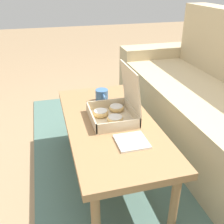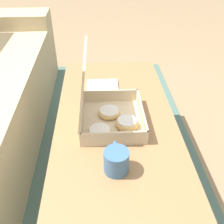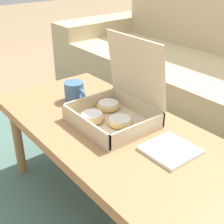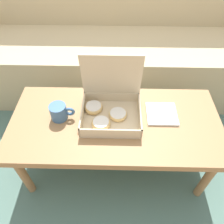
% 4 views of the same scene
% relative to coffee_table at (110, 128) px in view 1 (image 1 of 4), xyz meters
% --- Properties ---
extents(ground_plane, '(12.00, 12.00, 0.00)m').
position_rel_coffee_table_xyz_m(ground_plane, '(0.00, 0.09, -0.38)').
color(ground_plane, '#937756').
extents(area_rug, '(2.68, 1.77, 0.01)m').
position_rel_coffee_table_xyz_m(area_rug, '(0.00, 0.39, -0.37)').
color(area_rug, '#4C6B60').
rests_on(area_rug, ground_plane).
extents(coffee_table, '(1.11, 0.52, 0.42)m').
position_rel_coffee_table_xyz_m(coffee_table, '(0.00, 0.00, 0.00)').
color(coffee_table, '#997047').
rests_on(coffee_table, ground_plane).
extents(pastry_box, '(0.30, 0.27, 0.32)m').
position_rel_coffee_table_xyz_m(pastry_box, '(-0.04, 0.04, 0.10)').
color(pastry_box, beige).
rests_on(pastry_box, coffee_table).
extents(coffee_mug, '(0.13, 0.09, 0.09)m').
position_rel_coffee_table_xyz_m(coffee_mug, '(-0.29, 0.02, 0.09)').
color(coffee_mug, '#3D6693').
rests_on(coffee_mug, coffee_table).
extents(napkin_stack, '(0.16, 0.16, 0.01)m').
position_rel_coffee_table_xyz_m(napkin_stack, '(0.25, 0.05, 0.05)').
color(napkin_stack, white).
rests_on(napkin_stack, coffee_table).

